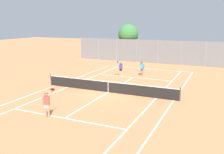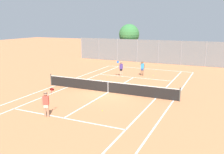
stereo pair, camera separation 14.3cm
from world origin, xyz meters
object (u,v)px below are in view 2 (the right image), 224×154
object	(u,v)px
loose_tennis_ball_2	(151,79)
loose_tennis_ball_3	(153,75)
player_near_side	(46,103)
tree_behind_left	(128,35)
loose_tennis_ball_0	(108,77)
player_far_right	(142,68)
loose_tennis_ball_4	(157,71)
tennis_net	(108,86)
loose_tennis_ball_1	(102,111)
player_far_left	(121,68)

from	to	relation	value
loose_tennis_ball_2	loose_tennis_ball_3	size ratio (longest dim) A/B	1.00
player_near_side	tree_behind_left	world-z (taller)	tree_behind_left
loose_tennis_ball_0	loose_tennis_ball_3	world-z (taller)	same
player_far_right	tree_behind_left	size ratio (longest dim) A/B	0.29
player_near_side	loose_tennis_ball_4	xyz separation A→B (m)	(2.46, 17.37, -0.89)
tree_behind_left	tennis_net	bearing A→B (deg)	-74.10
loose_tennis_ball_1	loose_tennis_ball_4	distance (m)	15.01
player_near_side	player_far_left	xyz separation A→B (m)	(-0.41, 13.09, 0.00)
loose_tennis_ball_0	loose_tennis_ball_4	world-z (taller)	same
loose_tennis_ball_2	tree_behind_left	distance (m)	14.67
loose_tennis_ball_0	loose_tennis_ball_2	size ratio (longest dim) A/B	1.00
player_near_side	loose_tennis_ball_4	size ratio (longest dim) A/B	26.88
player_far_left	player_near_side	bearing A→B (deg)	-88.21
player_near_side	loose_tennis_ball_4	world-z (taller)	player_near_side
player_near_side	player_far_right	bearing A→B (deg)	83.51
loose_tennis_ball_2	player_near_side	bearing A→B (deg)	-103.48
player_far_right	loose_tennis_ball_1	xyz separation A→B (m)	(1.07, -11.94, -0.88)
loose_tennis_ball_4	tennis_net	bearing A→B (deg)	-97.40
loose_tennis_ball_3	tree_behind_left	xyz separation A→B (m)	(-6.88, 10.06, 3.86)
loose_tennis_ball_0	loose_tennis_ball_4	bearing A→B (deg)	52.88
player_far_left	tree_behind_left	xyz separation A→B (m)	(-3.74, 11.92, 2.96)
player_near_side	player_far_left	world-z (taller)	same
player_far_right	loose_tennis_ball_3	world-z (taller)	player_far_right
loose_tennis_ball_4	loose_tennis_ball_0	bearing A→B (deg)	-127.12
tennis_net	tree_behind_left	size ratio (longest dim) A/B	2.16
player_far_left	loose_tennis_ball_1	xyz separation A→B (m)	(3.11, -10.72, -0.89)
tennis_net	loose_tennis_ball_2	world-z (taller)	tennis_net
loose_tennis_ball_2	loose_tennis_ball_4	size ratio (longest dim) A/B	1.00
player_far_left	loose_tennis_ball_3	size ratio (longest dim) A/B	26.88
loose_tennis_ball_0	loose_tennis_ball_3	size ratio (longest dim) A/B	1.00
player_far_right	loose_tennis_ball_4	world-z (taller)	player_far_right
player_far_right	loose_tennis_ball_1	size ratio (longest dim) A/B	24.24
loose_tennis_ball_1	player_far_right	bearing A→B (deg)	95.13
player_far_right	loose_tennis_ball_3	size ratio (longest dim) A/B	24.24
loose_tennis_ball_3	loose_tennis_ball_4	size ratio (longest dim) A/B	1.00
player_near_side	loose_tennis_ball_1	world-z (taller)	player_near_side
loose_tennis_ball_0	loose_tennis_ball_3	xyz separation A→B (m)	(4.29, 2.89, 0.00)
loose_tennis_ball_1	player_far_left	bearing A→B (deg)	106.17
loose_tennis_ball_0	tree_behind_left	world-z (taller)	tree_behind_left
player_near_side	loose_tennis_ball_1	xyz separation A→B (m)	(2.70, 2.37, -0.89)
player_far_left	loose_tennis_ball_3	xyz separation A→B (m)	(3.14, 1.86, -0.89)
tennis_net	loose_tennis_ball_1	bearing A→B (deg)	-69.31
loose_tennis_ball_3	player_far_left	bearing A→B (deg)	-149.30
player_far_right	tree_behind_left	xyz separation A→B (m)	(-5.78, 10.70, 2.98)
player_far_left	loose_tennis_ball_1	size ratio (longest dim) A/B	26.88
tree_behind_left	player_far_right	bearing A→B (deg)	-61.64
loose_tennis_ball_3	tree_behind_left	size ratio (longest dim) A/B	0.01
loose_tennis_ball_2	loose_tennis_ball_4	xyz separation A→B (m)	(-0.62, 4.53, 0.00)
loose_tennis_ball_0	loose_tennis_ball_2	bearing A→B (deg)	9.57
player_far_left	loose_tennis_ball_2	xyz separation A→B (m)	(3.49, -0.24, -0.89)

